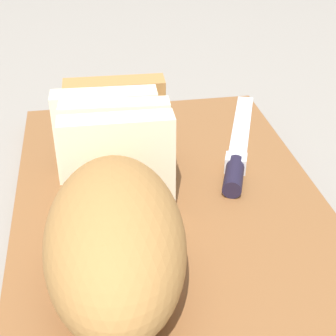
# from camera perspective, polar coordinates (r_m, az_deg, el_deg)

# --- Properties ---
(ground_plane) EXTENTS (3.00, 3.00, 0.00)m
(ground_plane) POSITION_cam_1_polar(r_m,az_deg,el_deg) (0.55, -0.00, -4.48)
(ground_plane) COLOR gray
(cutting_board) EXTENTS (0.46, 0.34, 0.02)m
(cutting_board) POSITION_cam_1_polar(r_m,az_deg,el_deg) (0.54, -0.00, -3.61)
(cutting_board) COLOR brown
(cutting_board) RESTS_ON ground_plane
(bread_loaf) EXTENTS (0.32, 0.15, 0.10)m
(bread_loaf) POSITION_cam_1_polar(r_m,az_deg,el_deg) (0.44, -5.97, -3.58)
(bread_loaf) COLOR #A8753D
(bread_loaf) RESTS_ON cutting_board
(bread_knife) EXTENTS (0.24, 0.12, 0.02)m
(bread_knife) POSITION_cam_1_polar(r_m,az_deg,el_deg) (0.58, 7.69, 1.06)
(bread_knife) COLOR silver
(bread_knife) RESTS_ON cutting_board
(crumb_near_knife) EXTENTS (0.01, 0.01, 0.01)m
(crumb_near_knife) POSITION_cam_1_polar(r_m,az_deg,el_deg) (0.51, -6.55, -4.50)
(crumb_near_knife) COLOR tan
(crumb_near_knife) RESTS_ON cutting_board
(crumb_near_loaf) EXTENTS (0.01, 0.01, 0.01)m
(crumb_near_loaf) POSITION_cam_1_polar(r_m,az_deg,el_deg) (0.53, 6.55, -2.87)
(crumb_near_loaf) COLOR tan
(crumb_near_loaf) RESTS_ON cutting_board
(crumb_stray_left) EXTENTS (0.01, 0.01, 0.01)m
(crumb_stray_left) POSITION_cam_1_polar(r_m,az_deg,el_deg) (0.50, -6.90, -5.67)
(crumb_stray_left) COLOR tan
(crumb_stray_left) RESTS_ON cutting_board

